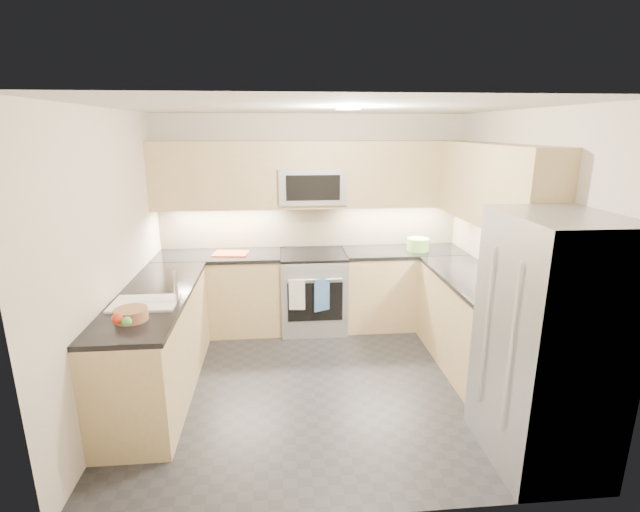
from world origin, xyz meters
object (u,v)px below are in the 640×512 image
at_px(gas_range, 313,292).
at_px(refrigerator, 548,343).
at_px(utensil_bowl, 418,244).
at_px(cutting_board, 231,253).
at_px(microwave, 312,186).
at_px(fruit_basket, 131,314).

bearing_deg(gas_range, refrigerator, -59.12).
bearing_deg(gas_range, utensil_bowl, -0.99).
bearing_deg(refrigerator, cutting_board, 134.43).
bearing_deg(utensil_bowl, gas_range, 179.01).
height_order(refrigerator, utensil_bowl, refrigerator).
distance_m(microwave, refrigerator, 3.04).
relative_size(microwave, utensil_bowl, 2.96).
relative_size(refrigerator, fruit_basket, 7.29).
distance_m(utensil_bowl, fruit_basket, 3.31).
distance_m(gas_range, refrigerator, 2.86).
bearing_deg(microwave, refrigerator, -60.38).
xyz_separation_m(cutting_board, fruit_basket, (-0.56, -1.87, 0.04)).
height_order(gas_range, fruit_basket, fruit_basket).
bearing_deg(fruit_basket, utensil_bowl, 33.55).
bearing_deg(cutting_board, refrigerator, -45.57).
relative_size(refrigerator, cutting_board, 4.65).
bearing_deg(cutting_board, utensil_bowl, -1.09).
xyz_separation_m(utensil_bowl, cutting_board, (-2.19, 0.04, -0.07)).
xyz_separation_m(refrigerator, cutting_board, (-2.40, 2.45, 0.05)).
distance_m(microwave, fruit_basket, 2.59).
distance_m(gas_range, fruit_basket, 2.44).
bearing_deg(fruit_basket, cutting_board, 73.25).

